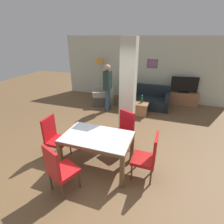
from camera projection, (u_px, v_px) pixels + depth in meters
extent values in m
plane|color=brown|center=(98.00, 165.00, 3.99)|extent=(18.00, 18.00, 0.00)
cube|color=beige|center=(141.00, 69.00, 7.67)|extent=(7.20, 0.06, 2.70)
cube|color=brown|center=(152.00, 64.00, 7.40)|extent=(0.44, 0.02, 0.36)
cube|color=#8C598C|center=(152.00, 64.00, 7.39)|extent=(0.40, 0.01, 0.32)
cube|color=beige|center=(128.00, 88.00, 4.88)|extent=(0.41, 0.38, 2.70)
cube|color=brown|center=(88.00, 149.00, 3.32)|extent=(1.46, 0.06, 0.06)
cube|color=brown|center=(105.00, 128.00, 4.06)|extent=(1.46, 0.06, 0.06)
cube|color=brown|center=(68.00, 132.00, 3.90)|extent=(0.06, 0.80, 0.06)
cube|color=brown|center=(129.00, 144.00, 3.48)|extent=(0.06, 0.80, 0.06)
cube|color=silver|center=(97.00, 136.00, 3.68)|extent=(1.44, 0.90, 0.01)
cube|color=brown|center=(61.00, 157.00, 3.69)|extent=(0.08, 0.08, 0.70)
cube|color=brown|center=(122.00, 172.00, 3.29)|extent=(0.08, 0.08, 0.70)
cube|color=brown|center=(80.00, 137.00, 4.40)|extent=(0.08, 0.08, 0.70)
cube|color=brown|center=(132.00, 148.00, 3.99)|extent=(0.08, 0.08, 0.70)
cube|color=red|center=(143.00, 159.00, 3.51)|extent=(0.46, 0.46, 0.07)
cube|color=red|center=(155.00, 149.00, 3.32)|extent=(0.05, 0.44, 0.55)
cylinder|color=#4E3C21|center=(132.00, 172.00, 3.50)|extent=(0.04, 0.04, 0.39)
cylinder|color=#4E3C21|center=(136.00, 161.00, 3.83)|extent=(0.04, 0.04, 0.39)
cylinder|color=#4E3C21|center=(151.00, 177.00, 3.38)|extent=(0.04, 0.04, 0.39)
cylinder|color=#4E3C21|center=(153.00, 164.00, 3.71)|extent=(0.04, 0.04, 0.39)
cube|color=red|center=(121.00, 135.00, 4.35)|extent=(0.61, 0.61, 0.07)
cube|color=red|center=(127.00, 122.00, 4.36)|extent=(0.42, 0.22, 0.55)
cylinder|color=#4E3C21|center=(122.00, 149.00, 4.20)|extent=(0.04, 0.04, 0.39)
cylinder|color=#4E3C21|center=(111.00, 143.00, 4.44)|extent=(0.04, 0.04, 0.39)
cylinder|color=#4E3C21|center=(132.00, 143.00, 4.45)|extent=(0.04, 0.04, 0.39)
cylinder|color=#4E3C21|center=(120.00, 137.00, 4.69)|extent=(0.04, 0.04, 0.39)
cube|color=red|center=(64.00, 171.00, 3.22)|extent=(0.60, 0.60, 0.07)
cube|color=red|center=(52.00, 163.00, 2.95)|extent=(0.42, 0.21, 0.55)
cylinder|color=#4E3C21|center=(68.00, 170.00, 3.56)|extent=(0.04, 0.04, 0.39)
cylinder|color=#4E3C21|center=(80.00, 180.00, 3.33)|extent=(0.04, 0.04, 0.39)
cylinder|color=#4E3C21|center=(51.00, 181.00, 3.29)|extent=(0.04, 0.04, 0.39)
cylinder|color=#4E3C21|center=(62.00, 192.00, 3.07)|extent=(0.04, 0.04, 0.39)
cube|color=red|center=(58.00, 141.00, 4.12)|extent=(0.46, 0.46, 0.07)
cube|color=red|center=(49.00, 128.00, 4.05)|extent=(0.05, 0.44, 0.55)
cylinder|color=#4E3C21|center=(70.00, 146.00, 4.32)|extent=(0.04, 0.04, 0.39)
cylinder|color=#4E3C21|center=(61.00, 155.00, 3.99)|extent=(0.04, 0.04, 0.39)
cylinder|color=#4E3C21|center=(57.00, 143.00, 4.43)|extent=(0.04, 0.04, 0.39)
cylinder|color=#4E3C21|center=(48.00, 152.00, 4.10)|extent=(0.04, 0.04, 0.39)
cube|color=black|center=(145.00, 102.00, 7.14)|extent=(1.85, 0.90, 0.42)
cube|color=black|center=(147.00, 89.00, 7.28)|extent=(1.85, 0.18, 0.43)
cube|color=black|center=(167.00, 101.00, 6.84)|extent=(0.16, 0.90, 0.66)
cube|color=black|center=(125.00, 97.00, 7.34)|extent=(0.16, 0.90, 0.66)
cube|color=#A49D91|center=(103.00, 98.00, 7.54)|extent=(1.16, 1.20, 0.40)
cube|color=#A49D91|center=(110.00, 90.00, 7.42)|extent=(0.55, 0.92, 0.38)
cube|color=#A49D91|center=(103.00, 99.00, 7.14)|extent=(0.83, 0.49, 0.61)
cube|color=#A49D91|center=(102.00, 93.00, 7.86)|extent=(0.83, 0.49, 0.61)
cube|color=#A26B45|center=(138.00, 103.00, 6.34)|extent=(0.76, 0.47, 0.04)
cube|color=#A26B45|center=(137.00, 109.00, 6.44)|extent=(0.68, 0.39, 0.42)
cylinder|color=#194C23|center=(142.00, 100.00, 6.32)|extent=(0.08, 0.08, 0.20)
cylinder|color=#194C23|center=(142.00, 97.00, 6.26)|extent=(0.03, 0.03, 0.07)
cylinder|color=#B7B7BC|center=(142.00, 95.00, 6.25)|extent=(0.04, 0.04, 0.01)
cube|color=#9A6743|center=(182.00, 99.00, 7.32)|extent=(1.25, 0.40, 0.54)
cube|color=black|center=(183.00, 92.00, 7.20)|extent=(0.44, 0.25, 0.03)
cube|color=black|center=(184.00, 84.00, 7.07)|extent=(1.05, 0.18, 0.61)
cylinder|color=#B7B7BC|center=(101.00, 96.00, 8.46)|extent=(0.30, 0.30, 0.02)
cylinder|color=#B7B7BC|center=(100.00, 80.00, 8.15)|extent=(0.04, 0.04, 1.52)
cylinder|color=#F29E38|center=(100.00, 61.00, 7.80)|extent=(0.33, 0.33, 0.22)
cylinder|color=#374C61|center=(109.00, 99.00, 6.77)|extent=(0.13, 0.13, 0.86)
cylinder|color=#374C61|center=(107.00, 101.00, 6.63)|extent=(0.13, 0.13, 0.86)
cube|color=#20342E|center=(108.00, 80.00, 6.39)|extent=(0.22, 0.38, 0.68)
sphere|color=tan|center=(107.00, 68.00, 6.21)|extent=(0.23, 0.23, 0.23)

